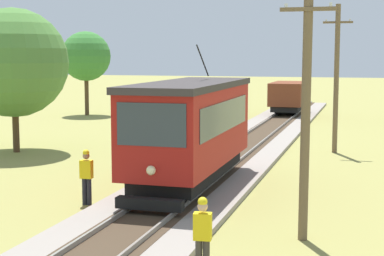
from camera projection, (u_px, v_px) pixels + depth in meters
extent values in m
cube|color=maroon|center=(191.00, 125.00, 21.34)|extent=(2.50, 8.00, 2.60)
cube|color=#383333|center=(191.00, 85.00, 21.17)|extent=(2.60, 8.32, 0.22)
cube|color=black|center=(191.00, 170.00, 21.53)|extent=(2.10, 7.04, 0.44)
cube|color=#2D3842|center=(151.00, 125.00, 17.46)|extent=(2.10, 0.03, 1.25)
cube|color=#2D3842|center=(226.00, 116.00, 20.95)|extent=(0.02, 6.72, 1.04)
sphere|color=#F4EAB2|center=(151.00, 170.00, 17.57)|extent=(0.28, 0.28, 0.28)
cylinder|color=black|center=(203.00, 61.00, 22.60)|extent=(0.05, 1.67, 1.19)
cube|color=black|center=(150.00, 204.00, 17.55)|extent=(2.00, 0.36, 0.32)
cylinder|color=black|center=(171.00, 183.00, 19.40)|extent=(1.54, 0.80, 0.80)
cylinder|color=black|center=(207.00, 159.00, 23.67)|extent=(1.54, 0.80, 0.80)
cube|color=brown|center=(288.00, 93.00, 46.87)|extent=(2.40, 5.20, 1.70)
cube|color=black|center=(288.00, 107.00, 47.00)|extent=(2.02, 4.78, 0.38)
cylinder|color=black|center=(285.00, 109.00, 45.51)|extent=(1.54, 0.76, 0.76)
cylinder|color=black|center=(291.00, 106.00, 48.49)|extent=(1.54, 0.76, 0.76)
cylinder|color=brown|center=(306.00, 111.00, 15.54)|extent=(0.24, 0.47, 6.69)
cube|color=brown|center=(308.00, 9.00, 15.23)|extent=(1.40, 0.10, 0.10)
cylinder|color=silver|center=(286.00, 5.00, 15.37)|extent=(0.08, 0.08, 0.10)
cylinder|color=silver|center=(331.00, 5.00, 15.07)|extent=(0.08, 0.08, 0.10)
cylinder|color=brown|center=(336.00, 79.00, 29.33)|extent=(0.24, 0.37, 7.13)
cube|color=brown|center=(338.00, 22.00, 29.00)|extent=(1.40, 0.10, 0.10)
cylinder|color=silver|center=(326.00, 20.00, 29.14)|extent=(0.08, 0.08, 0.10)
cylinder|color=silver|center=(350.00, 20.00, 28.84)|extent=(0.08, 0.08, 0.10)
cube|color=yellow|center=(203.00, 226.00, 12.94)|extent=(0.41, 0.28, 0.58)
sphere|color=tan|center=(203.00, 206.00, 12.89)|extent=(0.22, 0.22, 0.22)
sphere|color=yellow|center=(203.00, 202.00, 12.88)|extent=(0.21, 0.21, 0.21)
cylinder|color=black|center=(89.00, 192.00, 19.42)|extent=(0.15, 0.15, 0.86)
cylinder|color=black|center=(85.00, 191.00, 19.46)|extent=(0.15, 0.15, 0.86)
cube|color=yellow|center=(86.00, 169.00, 19.35)|extent=(0.39, 0.25, 0.58)
sphere|color=#936B51|center=(86.00, 156.00, 19.30)|extent=(0.22, 0.22, 0.22)
sphere|color=yellow|center=(86.00, 153.00, 19.29)|extent=(0.21, 0.21, 0.21)
cylinder|color=#4C3823|center=(87.00, 95.00, 47.94)|extent=(0.32, 0.32, 3.16)
sphere|color=#387A33|center=(86.00, 56.00, 47.57)|extent=(3.86, 3.86, 3.86)
cylinder|color=#4C3823|center=(16.00, 128.00, 29.85)|extent=(0.32, 0.32, 2.39)
sphere|color=#4C7F38|center=(14.00, 63.00, 29.47)|extent=(5.26, 5.26, 5.26)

